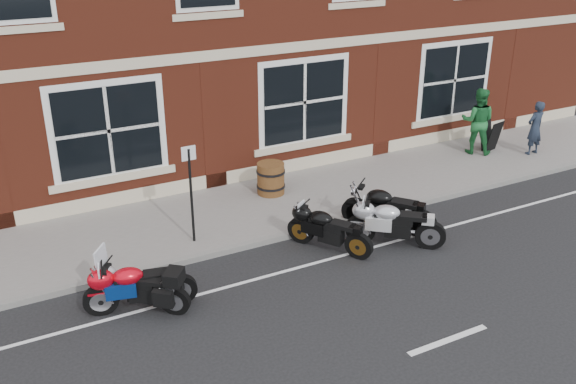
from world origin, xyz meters
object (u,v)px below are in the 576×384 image
(moto_sport_black, at_px, (328,228))
(moto_naked_black, at_px, (387,207))
(moto_touring_silver, at_px, (137,284))
(pedestrian_left, at_px, (535,128))
(moto_sport_silver, at_px, (394,222))
(barrel_planter, at_px, (271,178))
(moto_sport_red, at_px, (137,284))
(pedestrian_right, at_px, (478,121))
(parking_sign, at_px, (191,188))
(a_board_sign, at_px, (490,135))

(moto_sport_black, distance_m, moto_naked_black, 1.60)
(moto_touring_silver, distance_m, moto_sport_black, 4.08)
(moto_naked_black, xyz_separation_m, pedestrian_left, (6.37, 1.79, 0.33))
(moto_sport_silver, relative_size, pedestrian_left, 1.09)
(moto_touring_silver, relative_size, barrel_planter, 1.90)
(moto_naked_black, height_order, barrel_planter, moto_naked_black)
(moto_sport_silver, xyz_separation_m, barrel_planter, (-1.16, 3.38, -0.03))
(moto_sport_red, bearing_deg, pedestrian_right, -60.87)
(moto_sport_silver, bearing_deg, pedestrian_left, -30.16)
(pedestrian_right, xyz_separation_m, barrel_planter, (-6.44, 0.14, -0.55))
(barrel_planter, distance_m, parking_sign, 3.04)
(pedestrian_left, bearing_deg, moto_touring_silver, 8.18)
(moto_sport_silver, bearing_deg, pedestrian_right, -18.52)
(moto_touring_silver, xyz_separation_m, pedestrian_left, (12.04, 2.24, 0.39))
(moto_sport_black, xyz_separation_m, barrel_planter, (0.15, 2.93, 0.01))
(pedestrian_right, bearing_deg, moto_sport_silver, 76.44)
(moto_sport_red, height_order, pedestrian_right, pedestrian_right)
(moto_naked_black, distance_m, parking_sign, 4.26)
(pedestrian_left, height_order, barrel_planter, pedestrian_left)
(pedestrian_right, bearing_deg, moto_sport_black, 67.80)
(a_board_sign, height_order, barrel_planter, a_board_sign)
(pedestrian_left, height_order, pedestrian_right, pedestrian_right)
(pedestrian_left, bearing_deg, a_board_sign, -44.72)
(moto_touring_silver, distance_m, pedestrian_left, 12.25)
(moto_sport_black, relative_size, pedestrian_right, 0.91)
(a_board_sign, bearing_deg, moto_sport_red, -177.67)
(pedestrian_left, bearing_deg, parking_sign, 0.41)
(moto_sport_silver, height_order, pedestrian_right, pedestrian_right)
(moto_sport_black, height_order, a_board_sign, a_board_sign)
(moto_naked_black, height_order, pedestrian_right, pedestrian_right)
(barrel_planter, bearing_deg, a_board_sign, -1.48)
(moto_sport_red, bearing_deg, a_board_sign, -61.77)
(moto_sport_red, bearing_deg, moto_sport_black, -72.84)
(moto_sport_red, xyz_separation_m, pedestrian_right, (10.65, 3.08, 0.55))
(moto_sport_silver, xyz_separation_m, parking_sign, (-3.70, 1.91, 0.79))
(moto_touring_silver, xyz_separation_m, moto_sport_silver, (5.38, -0.17, 0.04))
(moto_sport_black, height_order, moto_naked_black, moto_naked_black)
(moto_touring_silver, xyz_separation_m, moto_sport_black, (4.07, 0.28, 0.01))
(pedestrian_right, relative_size, a_board_sign, 2.09)
(moto_touring_silver, height_order, moto_sport_black, moto_touring_silver)
(moto_touring_silver, bearing_deg, parking_sign, -3.40)
(moto_sport_black, height_order, parking_sign, parking_sign)
(a_board_sign, bearing_deg, moto_sport_silver, -163.98)
(pedestrian_right, xyz_separation_m, a_board_sign, (0.51, -0.04, -0.49))
(moto_sport_silver, relative_size, a_board_sign, 1.86)
(moto_touring_silver, height_order, pedestrian_right, pedestrian_right)
(pedestrian_right, xyz_separation_m, parking_sign, (-8.98, -1.33, 0.27))
(moto_sport_red, relative_size, pedestrian_right, 1.03)
(parking_sign, bearing_deg, moto_sport_silver, -28.12)
(moto_sport_red, distance_m, moto_sport_black, 4.07)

